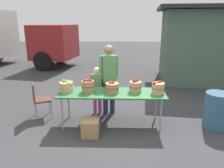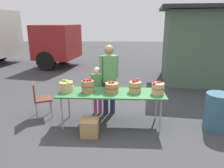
{
  "view_description": "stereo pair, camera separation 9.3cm",
  "coord_description": "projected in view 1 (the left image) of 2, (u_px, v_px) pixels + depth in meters",
  "views": [
    {
      "loc": [
        0.13,
        -4.41,
        2.24
      ],
      "look_at": [
        0.0,
        0.3,
        0.85
      ],
      "focal_mm": 34.45,
      "sensor_mm": 36.0,
      "label": 1
    },
    {
      "loc": [
        0.23,
        -4.4,
        2.24
      ],
      "look_at": [
        0.0,
        0.3,
        0.85
      ],
      "focal_mm": 34.45,
      "sensor_mm": 36.0,
      "label": 2
    }
  ],
  "objects": [
    {
      "name": "vendor_adult",
      "position": [
        109.0,
        74.0,
        5.14
      ],
      "size": [
        0.44,
        0.31,
        1.71
      ],
      "rotation": [
        0.0,
        0.0,
        3.43
      ],
      "color": "#262D4C",
      "rests_on": "ground"
    },
    {
      "name": "apple_basket_red_1",
      "position": [
        112.0,
        87.0,
        4.61
      ],
      "size": [
        0.31,
        0.31,
        0.26
      ],
      "color": "#A87F51",
      "rests_on": "market_table"
    },
    {
      "name": "food_kiosk",
      "position": [
        204.0,
        44.0,
        8.08
      ],
      "size": [
        3.82,
        3.3,
        2.74
      ],
      "rotation": [
        0.0,
        0.0,
        -0.12
      ],
      "color": "#47604C",
      "rests_on": "ground"
    },
    {
      "name": "apple_basket_red_2",
      "position": [
        135.0,
        86.0,
        4.65
      ],
      "size": [
        0.28,
        0.28,
        0.29
      ],
      "color": "tan",
      "rests_on": "market_table"
    },
    {
      "name": "market_table",
      "position": [
        112.0,
        94.0,
        4.66
      ],
      "size": [
        2.3,
        0.76,
        0.75
      ],
      "color": "#2D6B38",
      "rests_on": "ground"
    },
    {
      "name": "apple_basket_red_3",
      "position": [
        158.0,
        88.0,
        4.55
      ],
      "size": [
        0.28,
        0.28,
        0.27
      ],
      "color": "tan",
      "rests_on": "market_table"
    },
    {
      "name": "folding_chair",
      "position": [
        39.0,
        97.0,
        5.06
      ],
      "size": [
        0.53,
        0.53,
        0.86
      ],
      "rotation": [
        0.0,
        0.0,
        2.01
      ],
      "color": "brown",
      "rests_on": "ground"
    },
    {
      "name": "child_customer",
      "position": [
        97.0,
        87.0,
        5.22
      ],
      "size": [
        0.31,
        0.17,
        1.18
      ],
      "rotation": [
        0.0,
        0.0,
        3.2
      ],
      "color": "#CC3F8C",
      "rests_on": "ground"
    },
    {
      "name": "trash_barrel",
      "position": [
        217.0,
        111.0,
        4.58
      ],
      "size": [
        0.54,
        0.54,
        0.79
      ],
      "primitive_type": "cylinder",
      "color": "#335972",
      "rests_on": "ground"
    },
    {
      "name": "produce_crate",
      "position": [
        91.0,
        128.0,
        4.32
      ],
      "size": [
        0.34,
        0.34,
        0.34
      ],
      "primitive_type": "cube",
      "color": "#A87F51",
      "rests_on": "ground"
    },
    {
      "name": "apple_basket_red_0",
      "position": [
        88.0,
        86.0,
        4.63
      ],
      "size": [
        0.28,
        0.28,
        0.3
      ],
      "color": "#A87F51",
      "rests_on": "market_table"
    },
    {
      "name": "apple_basket_green_0",
      "position": [
        66.0,
        86.0,
        4.68
      ],
      "size": [
        0.31,
        0.31,
        0.27
      ],
      "color": "tan",
      "rests_on": "market_table"
    },
    {
      "name": "ground_plane",
      "position": [
        112.0,
        124.0,
        4.86
      ],
      "size": [
        40.0,
        40.0,
        0.0
      ],
      "primitive_type": "plane",
      "color": "#38383A"
    }
  ]
}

